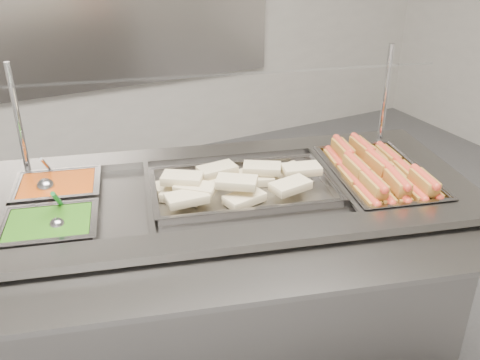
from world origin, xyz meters
name	(u,v)px	position (x,y,z in m)	size (l,w,h in m)	color
back_panel	(61,3)	(0.00, 2.45, 1.20)	(3.00, 0.04, 1.20)	gray
steam_counter	(228,280)	(0.14, 0.29, 0.42)	(1.91, 1.22, 0.84)	slate
tray_rail	(257,276)	(0.01, -0.18, 0.80)	(1.69, 0.77, 0.05)	slate
sneeze_guard	(216,78)	(0.19, 0.48, 1.18)	(1.57, 0.68, 0.41)	silver
pan_hotdogs	(377,181)	(0.71, 0.13, 0.80)	(0.45, 0.58, 0.09)	gray
pan_wraps	(243,191)	(0.19, 0.27, 0.82)	(0.72, 0.53, 0.07)	gray
pan_beans	(59,194)	(-0.41, 0.58, 0.81)	(0.33, 0.29, 0.09)	gray
pan_peas	(51,233)	(-0.48, 0.32, 0.81)	(0.33, 0.29, 0.09)	gray
hotdogs_in_buns	(377,172)	(0.70, 0.12, 0.85)	(0.40, 0.54, 0.11)	#9D6320
tortilla_wraps	(233,181)	(0.17, 0.29, 0.85)	(0.61, 0.33, 0.09)	beige
ladle	(46,186)	(-0.45, 0.58, 0.85)	(0.08, 0.17, 0.15)	#ACABB0
serving_spoon	(57,220)	(-0.45, 0.30, 0.85)	(0.07, 0.16, 0.14)	#ACABB0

